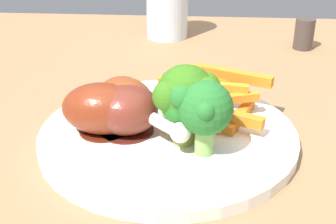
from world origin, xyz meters
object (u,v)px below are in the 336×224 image
(broccoli_floret_back, at_px, (204,108))
(dining_table, at_px, (213,206))
(chicken_drumstick_near, at_px, (128,104))
(chicken_drumstick_extra, at_px, (106,109))
(pepper_shaker, at_px, (304,34))
(water_glass, at_px, (167,1))
(dinner_plate, at_px, (168,135))
(broccoli_floret_front, at_px, (186,94))
(carrot_fries_pile, at_px, (206,98))
(chicken_drumstick_far, at_px, (130,110))
(broccoli_floret_middle, at_px, (183,102))

(broccoli_floret_back, bearing_deg, dining_table, 79.16)
(chicken_drumstick_near, height_order, chicken_drumstick_extra, same)
(chicken_drumstick_extra, distance_m, pepper_shaker, 0.39)
(water_glass, relative_size, pepper_shaker, 2.53)
(chicken_drumstick_near, xyz_separation_m, water_glass, (0.01, 0.34, 0.02))
(dinner_plate, xyz_separation_m, broccoli_floret_front, (0.02, -0.02, 0.06))
(chicken_drumstick_near, distance_m, water_glass, 0.34)
(dining_table, distance_m, carrot_fries_pile, 0.15)
(chicken_drumstick_far, bearing_deg, chicken_drumstick_near, 107.32)
(chicken_drumstick_near, bearing_deg, broccoli_floret_middle, -29.77)
(carrot_fries_pile, distance_m, chicken_drumstick_near, 0.08)
(chicken_drumstick_near, bearing_deg, carrot_fries_pile, 21.28)
(dining_table, relative_size, carrot_fries_pile, 7.24)
(chicken_drumstick_near, xyz_separation_m, pepper_shaker, (0.23, 0.29, -0.01))
(carrot_fries_pile, bearing_deg, dining_table, 42.97)
(dinner_plate, xyz_separation_m, pepper_shaker, (0.19, 0.30, 0.02))
(chicken_drumstick_far, bearing_deg, dining_table, 31.29)
(chicken_drumstick_extra, xyz_separation_m, water_glass, (0.03, 0.35, 0.02))
(carrot_fries_pile, bearing_deg, water_glass, 101.67)
(broccoli_floret_middle, height_order, pepper_shaker, broccoli_floret_middle)
(carrot_fries_pile, bearing_deg, broccoli_floret_middle, -109.84)
(broccoli_floret_front, relative_size, water_glass, 0.64)
(dinner_plate, distance_m, broccoli_floret_back, 0.07)
(chicken_drumstick_near, bearing_deg, broccoli_floret_back, -31.52)
(dining_table, xyz_separation_m, chicken_drumstick_extra, (-0.11, -0.06, 0.16))
(broccoli_floret_middle, distance_m, chicken_drumstick_far, 0.06)
(dining_table, relative_size, chicken_drumstick_far, 7.90)
(broccoli_floret_middle, distance_m, water_glass, 0.37)
(water_glass, bearing_deg, chicken_drumstick_near, -92.52)
(carrot_fries_pile, relative_size, chicken_drumstick_far, 1.09)
(dining_table, bearing_deg, broccoli_floret_middle, -115.64)
(broccoli_floret_front, xyz_separation_m, pepper_shaker, (0.17, 0.32, -0.04))
(dining_table, relative_size, broccoli_floret_middle, 13.55)
(dinner_plate, bearing_deg, chicken_drumstick_far, -172.38)
(broccoli_floret_back, distance_m, water_glass, 0.39)
(broccoli_floret_middle, bearing_deg, dinner_plate, 120.18)
(dining_table, height_order, broccoli_floret_middle, broccoli_floret_middle)
(dinner_plate, height_order, carrot_fries_pile, carrot_fries_pile)
(pepper_shaker, bearing_deg, chicken_drumstick_near, -128.26)
(chicken_drumstick_near, bearing_deg, chicken_drumstick_far, -72.68)
(chicken_drumstick_extra, bearing_deg, broccoli_floret_front, -10.73)
(broccoli_floret_front, distance_m, broccoli_floret_back, 0.02)
(dining_table, distance_m, chicken_drumstick_far, 0.19)
(chicken_drumstick_far, relative_size, water_glass, 0.96)
(dining_table, height_order, dinner_plate, dinner_plate)
(broccoli_floret_front, relative_size, broccoli_floret_middle, 1.14)
(chicken_drumstick_extra, bearing_deg, pepper_shaker, 50.67)
(broccoli_floret_front, xyz_separation_m, broccoli_floret_back, (0.02, -0.02, -0.00))
(dinner_plate, height_order, chicken_drumstick_far, chicken_drumstick_far)
(broccoli_floret_middle, relative_size, carrot_fries_pile, 0.53)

